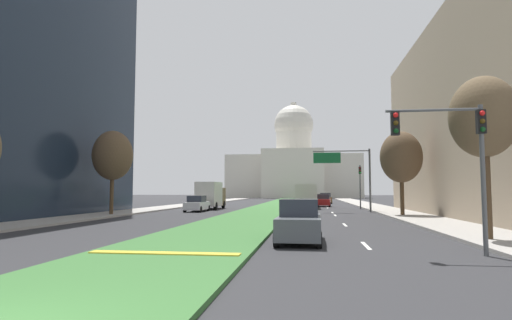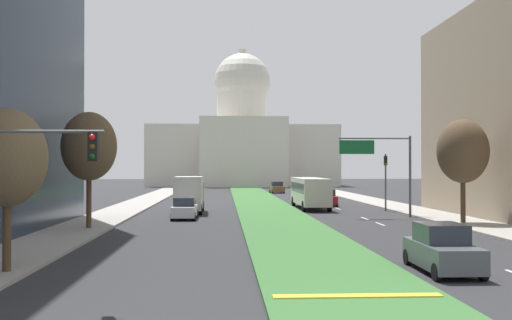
% 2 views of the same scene
% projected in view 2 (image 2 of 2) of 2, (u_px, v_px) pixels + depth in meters
% --- Properties ---
extents(ground_plane, '(269.09, 269.09, 0.00)m').
position_uv_depth(ground_plane, '(258.00, 201.00, 71.42)').
color(ground_plane, '#2B2B2D').
extents(grass_median, '(5.65, 110.08, 0.14)m').
position_uv_depth(grass_median, '(261.00, 204.00, 65.31)').
color(grass_median, '#386B33').
rests_on(grass_median, ground_plane).
extents(median_curb_nose, '(5.08, 0.50, 0.04)m').
position_uv_depth(median_curb_nose, '(357.00, 296.00, 18.24)').
color(median_curb_nose, gold).
rests_on(median_curb_nose, grass_median).
extents(lane_dashes_right, '(0.16, 54.75, 0.01)m').
position_uv_depth(lane_dashes_right, '(357.00, 216.00, 50.40)').
color(lane_dashes_right, silver).
rests_on(lane_dashes_right, ground_plane).
extents(sidewalk_left, '(4.00, 110.08, 0.15)m').
position_uv_depth(sidewalk_left, '(128.00, 208.00, 58.51)').
color(sidewalk_left, '#9E9991').
rests_on(sidewalk_left, ground_plane).
extents(sidewalk_right, '(4.00, 110.08, 0.15)m').
position_uv_depth(sidewalk_right, '(399.00, 207.00, 59.90)').
color(sidewalk_right, '#9E9991').
rests_on(sidewalk_right, ground_plane).
extents(capitol_building, '(39.95, 22.29, 29.62)m').
position_uv_depth(capitol_building, '(242.00, 142.00, 131.75)').
color(capitol_building, beige).
rests_on(capitol_building, ground_plane).
extents(traffic_light_near_left, '(3.34, 0.35, 5.20)m').
position_uv_depth(traffic_light_near_left, '(22.00, 174.00, 17.76)').
color(traffic_light_near_left, '#515456').
rests_on(traffic_light_near_left, ground_plane).
extents(traffic_light_far_right, '(0.28, 0.35, 5.20)m').
position_uv_depth(traffic_light_far_right, '(386.00, 175.00, 55.43)').
color(traffic_light_far_right, '#515456').
rests_on(traffic_light_far_right, ground_plane).
extents(overhead_guide_sign, '(5.86, 0.20, 6.50)m').
position_uv_depth(overhead_guide_sign, '(383.00, 159.00, 48.68)').
color(overhead_guide_sign, '#515456').
rests_on(overhead_guide_sign, ground_plane).
extents(street_tree_left_near, '(2.93, 2.93, 6.19)m').
position_uv_depth(street_tree_left_near, '(7.00, 158.00, 22.66)').
color(street_tree_left_near, '#4C3823').
rests_on(street_tree_left_near, ground_plane).
extents(street_tree_left_mid, '(3.50, 3.50, 7.53)m').
position_uv_depth(street_tree_left_mid, '(89.00, 147.00, 38.83)').
color(street_tree_left_mid, '#4C3823').
rests_on(street_tree_left_mid, ground_plane).
extents(street_tree_right_mid, '(3.56, 3.56, 7.34)m').
position_uv_depth(street_tree_right_mid, '(463.00, 152.00, 42.54)').
color(street_tree_right_mid, '#4C3823').
rests_on(street_tree_right_mid, ground_plane).
extents(sedan_lead_stopped, '(1.95, 4.55, 1.85)m').
position_uv_depth(sedan_lead_stopped, '(442.00, 250.00, 23.29)').
color(sedan_lead_stopped, '#4C5156').
rests_on(sedan_lead_stopped, ground_plane).
extents(sedan_midblock, '(1.89, 4.18, 1.67)m').
position_uv_depth(sedan_midblock, '(185.00, 209.00, 46.94)').
color(sedan_midblock, silver).
rests_on(sedan_midblock, ground_plane).
extents(sedan_distant, '(2.18, 4.53, 1.72)m').
position_uv_depth(sedan_distant, '(327.00, 198.00, 63.16)').
color(sedan_distant, maroon).
rests_on(sedan_distant, ground_plane).
extents(sedan_far_horizon, '(2.12, 4.37, 1.81)m').
position_uv_depth(sedan_far_horizon, '(314.00, 192.00, 76.82)').
color(sedan_far_horizon, brown).
rests_on(sedan_far_horizon, ground_plane).
extents(sedan_very_far, '(2.12, 4.22, 1.75)m').
position_uv_depth(sedan_very_far, '(277.00, 188.00, 94.38)').
color(sedan_very_far, brown).
rests_on(sedan_very_far, ground_plane).
extents(box_truck_delivery, '(2.40, 6.40, 3.20)m').
position_uv_depth(box_truck_delivery, '(189.00, 194.00, 52.91)').
color(box_truck_delivery, brown).
rests_on(box_truck_delivery, ground_plane).
extents(city_bus, '(2.62, 11.00, 2.95)m').
position_uv_depth(city_bus, '(310.00, 190.00, 58.98)').
color(city_bus, beige).
rests_on(city_bus, ground_plane).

